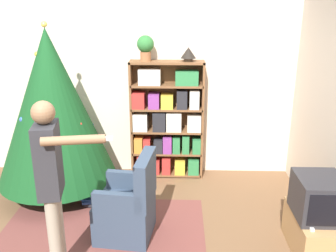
{
  "coord_description": "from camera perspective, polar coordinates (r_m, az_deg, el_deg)",
  "views": [
    {
      "loc": [
        0.44,
        -3.05,
        2.38
      ],
      "look_at": [
        0.31,
        0.9,
        1.05
      ],
      "focal_mm": 40.0,
      "sensor_mm": 36.0,
      "label": 1
    }
  ],
  "objects": [
    {
      "name": "wall_back",
      "position": [
        5.22,
        -3.05,
        6.66
      ],
      "size": [
        8.0,
        0.1,
        2.6
      ],
      "color": "beige",
      "rests_on": "ground_plane"
    },
    {
      "name": "area_rug",
      "position": [
        3.99,
        -10.94,
        -18.31
      ],
      "size": [
        2.2,
        2.11,
        0.01
      ],
      "color": "brown",
      "rests_on": "ground_plane"
    },
    {
      "name": "bookshelf",
      "position": [
        5.13,
        -0.15,
        0.52
      ],
      "size": [
        0.99,
        0.27,
        1.63
      ],
      "color": "brown",
      "rests_on": "ground_plane"
    },
    {
      "name": "tv_stand",
      "position": [
        4.09,
        21.29,
        -14.96
      ],
      "size": [
        0.42,
        0.73,
        0.4
      ],
      "color": "tan",
      "rests_on": "ground_plane"
    },
    {
      "name": "television",
      "position": [
        3.89,
        22.0,
        -10.02
      ],
      "size": [
        0.43,
        0.5,
        0.4
      ],
      "color": "#28282D",
      "rests_on": "tv_stand"
    },
    {
      "name": "game_remote",
      "position": [
        3.77,
        20.91,
        -14.17
      ],
      "size": [
        0.04,
        0.12,
        0.02
      ],
      "color": "white",
      "rests_on": "tv_stand"
    },
    {
      "name": "christmas_tree",
      "position": [
        4.75,
        -17.2,
        2.81
      ],
      "size": [
        1.46,
        1.46,
        2.16
      ],
      "color": "#4C3323",
      "rests_on": "ground_plane"
    },
    {
      "name": "armchair",
      "position": [
        4.01,
        -6.02,
        -12.3
      ],
      "size": [
        0.63,
        0.62,
        0.92
      ],
      "rotation": [
        0.0,
        0.0,
        -1.68
      ],
      "color": "#334256",
      "rests_on": "ground_plane"
    },
    {
      "name": "standing_person",
      "position": [
        3.3,
        -17.34,
        -7.58
      ],
      "size": [
        0.68,
        0.46,
        1.64
      ],
      "rotation": [
        0.0,
        0.0,
        -1.4
      ],
      "color": "#9E937F",
      "rests_on": "ground_plane"
    },
    {
      "name": "potted_plant",
      "position": [
        4.93,
        -3.45,
        12.04
      ],
      "size": [
        0.22,
        0.22,
        0.33
      ],
      "color": "#935B38",
      "rests_on": "bookshelf"
    },
    {
      "name": "table_lamp",
      "position": [
        4.93,
        3.13,
        11.0
      ],
      "size": [
        0.2,
        0.2,
        0.18
      ],
      "color": "#473828",
      "rests_on": "bookshelf"
    },
    {
      "name": "book_pile_near_tree",
      "position": [
        4.72,
        -11.56,
        -11.23
      ],
      "size": [
        0.24,
        0.18,
        0.11
      ],
      "color": "#232328",
      "rests_on": "ground_plane"
    }
  ]
}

